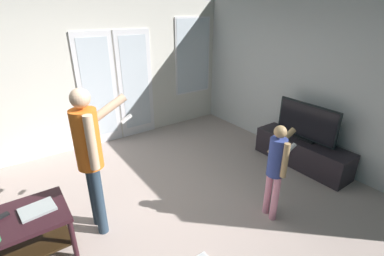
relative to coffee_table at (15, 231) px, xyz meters
name	(u,v)px	position (x,y,z in m)	size (l,w,h in m)	color
ground_plane	(146,229)	(1.20, -0.33, -0.37)	(6.04, 5.11, 0.02)	#B9A39B
wall_back_with_doors	(81,77)	(1.35, 2.19, 0.90)	(6.04, 0.09, 2.60)	silver
wall_right_plain	(316,82)	(4.19, -0.33, 0.92)	(0.06, 5.11, 2.57)	silver
coffee_table	(15,231)	(0.00, 0.00, 0.00)	(0.96, 0.64, 0.50)	black
tv_stand	(302,152)	(3.88, -0.48, -0.15)	(0.44, 1.52, 0.43)	#261F26
flat_screen_tv	(307,122)	(3.88, -0.48, 0.37)	(0.08, 0.98, 0.59)	black
person_adult	(90,151)	(0.80, -0.01, 0.63)	(0.70, 0.44, 1.64)	#2A3C4E
person_child	(276,164)	(2.54, -1.00, 0.35)	(0.50, 0.32, 1.19)	pink
laptop_closed	(37,209)	(0.22, 0.00, 0.15)	(0.31, 0.24, 0.03)	#AAB1B3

